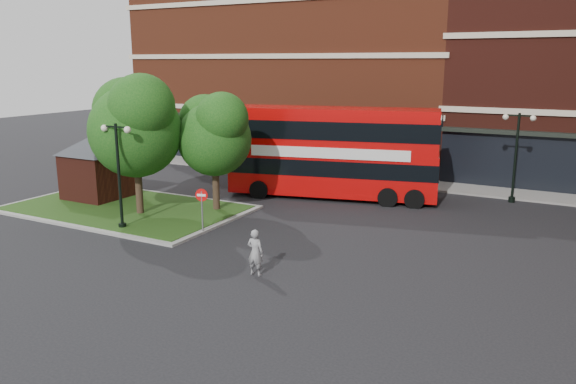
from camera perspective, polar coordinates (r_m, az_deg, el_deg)
The scene contains 15 objects.
ground at distance 24.06m, azimuth -7.31°, elevation -5.72°, with size 120.00×120.00×0.00m, color black.
pavement_far at distance 38.21m, azimuth 7.12°, elevation 1.43°, with size 44.00×3.00×0.12m, color slate.
terrace_far_left at distance 47.54m, azimuth 1.49°, elevation 12.22°, with size 26.00×12.00×14.00m, color maroon.
traffic_island at distance 31.22m, azimuth -16.16°, elevation -1.61°, with size 12.60×7.60×0.15m.
kiosk at distance 33.57m, azimuth -18.91°, elevation 3.13°, with size 6.51×6.51×3.60m.
tree_island_west at distance 29.14m, azimuth -15.33°, elevation 6.88°, with size 5.40×4.71×7.21m.
tree_island_east at distance 29.20m, azimuth -7.55°, elevation 6.15°, with size 4.46×3.90×6.29m.
lamp_island at distance 26.97m, azimuth -16.83°, elevation 2.09°, with size 1.72×0.36×5.00m.
lamp_far_left at distance 35.22m, azimuth 9.11°, elevation 4.95°, with size 1.72×0.36×5.00m.
lamp_far_right at distance 33.51m, azimuth 22.15°, elevation 3.74°, with size 1.72×0.36×5.00m.
bus at distance 32.32m, azimuth 4.57°, elevation 4.63°, with size 12.20×5.34×4.54m.
woman at distance 20.77m, azimuth -3.35°, elevation -6.15°, with size 0.64×0.42×1.75m, color gray.
car_silver at distance 37.21m, azimuth 4.32°, elevation 2.29°, with size 1.81×4.51×1.54m, color #A1A2A8.
car_white at distance 36.69m, azimuth 11.23°, elevation 1.67°, with size 1.29×3.69×1.22m, color silver.
no_entry_sign at distance 25.82m, azimuth -8.75°, elevation -0.98°, with size 0.57×0.21×2.11m.
Camera 1 is at (13.33, -18.48, 7.71)m, focal length 35.00 mm.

